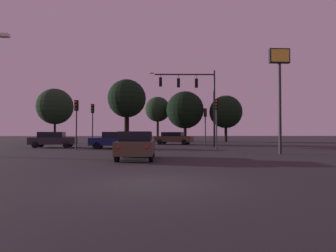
{
  "coord_description": "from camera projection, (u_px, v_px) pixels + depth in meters",
  "views": [
    {
      "loc": [
        -0.02,
        -8.01,
        1.46
      ],
      "look_at": [
        1.61,
        21.24,
        2.14
      ],
      "focal_mm": 29.86,
      "sensor_mm": 36.0,
      "label": 1
    }
  ],
  "objects": [
    {
      "name": "car_crossing_right",
      "position": [
        53.0,
        139.0,
        27.05
      ],
      "size": [
        4.42,
        2.27,
        1.52
      ],
      "color": "#232328",
      "rests_on": "ground"
    },
    {
      "name": "traffic_light_far_side",
      "position": [
        76.0,
        115.0,
        23.56
      ],
      "size": [
        0.31,
        0.35,
        4.2
      ],
      "color": "#232326",
      "rests_on": "ground"
    },
    {
      "name": "traffic_light_median",
      "position": [
        216.0,
        114.0,
        24.46
      ],
      "size": [
        0.34,
        0.37,
        4.37
      ],
      "color": "#232326",
      "rests_on": "ground"
    },
    {
      "name": "tree_behind_sign",
      "position": [
        226.0,
        112.0,
        43.44
      ],
      "size": [
        5.1,
        5.1,
        7.23
      ],
      "color": "black",
      "rests_on": "ground"
    },
    {
      "name": "car_far_lane",
      "position": [
        174.0,
        138.0,
        34.08
      ],
      "size": [
        4.94,
        3.35,
        1.52
      ],
      "color": "#473828",
      "rests_on": "ground"
    },
    {
      "name": "tree_right_cluster",
      "position": [
        158.0,
        109.0,
        47.23
      ],
      "size": [
        4.24,
        4.24,
        7.51
      ],
      "color": "black",
      "rests_on": "ground"
    },
    {
      "name": "traffic_signal_mast_arm",
      "position": [
        194.0,
        92.0,
        27.98
      ],
      "size": [
        6.66,
        0.58,
        7.69
      ],
      "color": "#232326",
      "rests_on": "ground"
    },
    {
      "name": "tree_left_far",
      "position": [
        55.0,
        107.0,
        38.06
      ],
      "size": [
        4.88,
        4.88,
        7.45
      ],
      "color": "black",
      "rests_on": "ground"
    },
    {
      "name": "tree_center_horizon",
      "position": [
        127.0,
        99.0,
        30.45
      ],
      "size": [
        4.16,
        4.16,
        7.26
      ],
      "color": "black",
      "rests_on": "ground"
    },
    {
      "name": "car_nearside_lane",
      "position": [
        136.0,
        145.0,
        15.19
      ],
      "size": [
        2.03,
        4.29,
        1.52
      ],
      "color": "#473828",
      "rests_on": "ground"
    },
    {
      "name": "car_crossing_left",
      "position": [
        115.0,
        140.0,
        25.04
      ],
      "size": [
        4.49,
        1.92,
        1.52
      ],
      "color": "#0F1947",
      "rests_on": "ground"
    },
    {
      "name": "ground_plane",
      "position": [
        153.0,
        145.0,
        32.42
      ],
      "size": [
        168.0,
        168.0,
        0.0
      ],
      "primitive_type": "plane",
      "color": "#262326",
      "rests_on": "ground"
    },
    {
      "name": "tree_lot_edge",
      "position": [
        185.0,
        110.0,
        44.01
      ],
      "size": [
        5.89,
        5.89,
        7.97
      ],
      "color": "black",
      "rests_on": "ground"
    },
    {
      "name": "store_sign_illuminated",
      "position": [
        280.0,
        77.0,
        18.87
      ],
      "size": [
        1.4,
        0.27,
        7.16
      ],
      "color": "#232326",
      "rests_on": "ground"
    },
    {
      "name": "traffic_light_corner_left",
      "position": [
        93.0,
        117.0,
        28.02
      ],
      "size": [
        0.3,
        0.35,
        4.33
      ],
      "color": "#232326",
      "rests_on": "ground"
    },
    {
      "name": "traffic_light_corner_right",
      "position": [
        205.0,
        119.0,
        29.81
      ],
      "size": [
        0.32,
        0.36,
        4.05
      ],
      "color": "#232326",
      "rests_on": "ground"
    }
  ]
}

